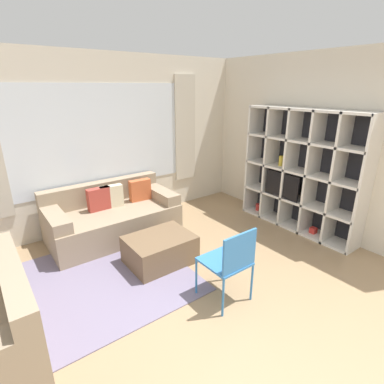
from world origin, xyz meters
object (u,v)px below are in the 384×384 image
(shelving_unit, at_px, (301,172))
(couch_main, at_px, (113,217))
(ottoman, at_px, (160,249))
(folding_chair, at_px, (230,260))

(shelving_unit, xyz_separation_m, couch_main, (-2.54, 1.50, -0.64))
(ottoman, height_order, folding_chair, folding_chair)
(shelving_unit, xyz_separation_m, ottoman, (-2.35, 0.42, -0.76))
(shelving_unit, distance_m, couch_main, 3.02)
(ottoman, bearing_deg, folding_chair, -79.86)
(couch_main, height_order, folding_chair, folding_chair)
(ottoman, xyz_separation_m, folding_chair, (0.20, -1.10, 0.33))
(ottoman, bearing_deg, couch_main, 99.68)
(shelving_unit, xyz_separation_m, folding_chair, (-2.16, -0.68, -0.42))
(shelving_unit, height_order, folding_chair, shelving_unit)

